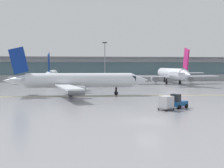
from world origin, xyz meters
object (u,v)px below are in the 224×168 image
(cargo_dolly_lead, at_px, (166,103))
(apron_light_mast_1, at_px, (105,60))
(gate_airplane_2, at_px, (172,74))
(taxiing_regional_jet, at_px, (78,81))
(gate_airplane_1, at_px, (52,75))
(baggage_tug, at_px, (178,102))

(cargo_dolly_lead, xyz_separation_m, apron_light_mast_1, (-2.82, 71.75, 7.21))
(apron_light_mast_1, bearing_deg, gate_airplane_2, -37.95)
(taxiing_regional_jet, bearing_deg, gate_airplane_1, 105.23)
(gate_airplane_1, distance_m, baggage_tug, 60.93)
(apron_light_mast_1, bearing_deg, cargo_dolly_lead, -87.75)
(cargo_dolly_lead, bearing_deg, gate_airplane_2, 37.11)
(gate_airplane_1, relative_size, apron_light_mast_1, 1.97)
(gate_airplane_1, xyz_separation_m, taxiing_regional_jet, (9.06, -36.64, 0.02))
(gate_airplane_1, distance_m, taxiing_regional_jet, 37.75)
(gate_airplane_1, bearing_deg, cargo_dolly_lead, -161.63)
(cargo_dolly_lead, bearing_deg, gate_airplane_1, 76.15)
(gate_airplane_1, distance_m, gate_airplane_2, 40.09)
(gate_airplane_1, xyz_separation_m, apron_light_mast_1, (18.66, 14.16, 5.30))
(gate_airplane_1, height_order, taxiing_regional_jet, taxiing_regional_jet)
(taxiing_regional_jet, bearing_deg, apron_light_mast_1, 80.64)
(baggage_tug, bearing_deg, taxiing_regional_jet, 92.56)
(apron_light_mast_1, bearing_deg, baggage_tug, -85.93)
(gate_airplane_2, relative_size, baggage_tug, 11.57)
(taxiing_regional_jet, xyz_separation_m, baggage_tug, (14.60, -19.46, -2.09))
(gate_airplane_2, distance_m, apron_light_mast_1, 27.51)
(gate_airplane_1, bearing_deg, taxiing_regional_jet, -168.19)
(gate_airplane_2, distance_m, baggage_tug, 56.11)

